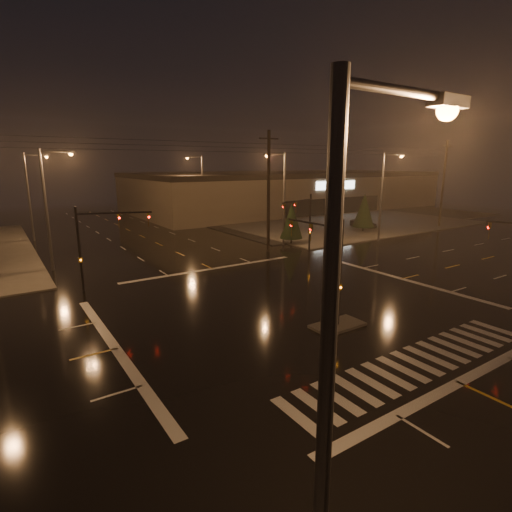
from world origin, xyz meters
name	(u,v)px	position (x,y,z in m)	size (l,w,h in m)	color
ground	(292,306)	(0.00, 0.00, 0.00)	(140.00, 140.00, 0.00)	black
sidewalk_ne	(321,218)	(30.00, 30.00, 0.06)	(36.00, 36.00, 0.12)	#423F3B
median_island	(337,325)	(0.00, -4.00, 0.07)	(3.00, 1.60, 0.15)	#423F3B
crosswalk	(416,363)	(0.00, -9.00, 0.01)	(15.00, 2.60, 0.01)	beige
stop_bar_near	(459,383)	(0.00, -11.00, 0.01)	(16.00, 0.50, 0.01)	beige
stop_bar_far	(212,269)	(0.00, 11.00, 0.01)	(16.00, 0.50, 0.01)	beige
parking_lot	(351,217)	(35.00, 28.00, 0.04)	(50.00, 24.00, 0.08)	black
retail_building	(286,189)	(35.00, 45.99, 3.84)	(60.20, 28.30, 7.20)	#685B4A
signal_mast_median	(328,258)	(0.00, -3.07, 3.75)	(0.25, 4.59, 6.00)	black
signal_mast_ne	(305,218)	(9.50, 10.14, 3.79)	(4.84, 1.86, 6.00)	black
signal_mast_nw	(95,238)	(-9.50, 10.14, 3.79)	(4.84, 1.86, 6.00)	black
streetlight_0	(342,373)	(-11.18, -15.00, 5.80)	(2.77, 0.32, 10.00)	#38383A
streetlight_1	(50,202)	(-11.18, 18.00, 5.80)	(2.77, 0.32, 10.00)	#38383A
streetlight_2	(31,191)	(-11.18, 34.00, 5.80)	(2.77, 0.32, 10.00)	#38383A
streetlight_3	(282,192)	(11.18, 16.00, 5.80)	(2.77, 0.32, 10.00)	#38383A
streetlight_4	(201,185)	(11.18, 36.00, 5.80)	(2.77, 0.32, 10.00)	#38383A
streetlight_6	(384,191)	(22.00, 11.18, 5.80)	(0.32, 2.77, 10.00)	#38383A
utility_pole_1	(269,191)	(8.00, 14.00, 6.13)	(2.20, 0.32, 12.00)	black
utility_pole_2	(443,183)	(38.00, 14.00, 6.13)	(2.20, 0.32, 12.00)	black
conifer_0	(292,221)	(12.38, 15.72, 2.66)	(2.51, 2.51, 4.62)	black
conifer_1	(336,216)	(20.83, 17.42, 2.44)	(2.23, 2.23, 4.18)	black
conifer_2	(364,210)	(25.44, 16.92, 2.87)	(2.78, 2.78, 5.05)	black
car_parked	(363,223)	(28.27, 19.40, 0.66)	(1.57, 3.90, 1.33)	black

